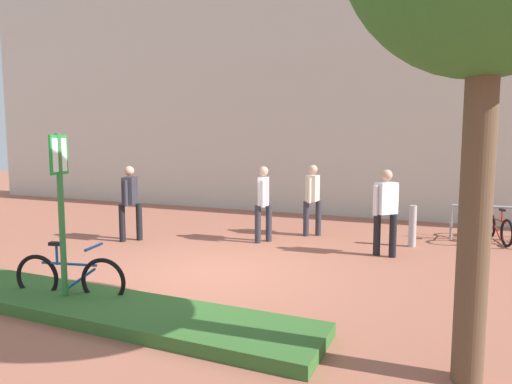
{
  "coord_description": "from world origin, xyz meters",
  "views": [
    {
      "loc": [
        3.62,
        -6.56,
        2.21
      ],
      "look_at": [
        0.0,
        1.77,
        1.23
      ],
      "focal_mm": 31.11,
      "sensor_mm": 36.0,
      "label": 1
    }
  ],
  "objects": [
    {
      "name": "bollard_steel",
      "position": [
        2.97,
        3.43,
        0.45
      ],
      "size": [
        0.16,
        0.16,
        0.9
      ],
      "primitive_type": "cylinder",
      "color": "#ADADB2",
      "rests_on": "ground"
    },
    {
      "name": "person_suited_dark",
      "position": [
        -3.0,
        1.47,
        0.98
      ],
      "size": [
        0.39,
        0.58,
        1.72
      ],
      "color": "black",
      "rests_on": "ground"
    },
    {
      "name": "ground_plane",
      "position": [
        0.0,
        0.0,
        0.0
      ],
      "size": [
        60.0,
        60.0,
        0.0
      ],
      "primitive_type": "plane",
      "color": "#9E5B47"
    },
    {
      "name": "building_facade",
      "position": [
        0.0,
        7.45,
        5.0
      ],
      "size": [
        28.0,
        1.2,
        10.0
      ],
      "primitive_type": "cube",
      "color": "beige",
      "rests_on": "ground"
    },
    {
      "name": "person_shirt_blue",
      "position": [
        0.66,
        3.67,
        0.98
      ],
      "size": [
        0.39,
        0.61,
        1.72
      ],
      "color": "#2D2D38",
      "rests_on": "ground"
    },
    {
      "name": "planter_strip",
      "position": [
        -0.99,
        -2.23,
        0.08
      ],
      "size": [
        7.0,
        1.1,
        0.16
      ],
      "primitive_type": "cube",
      "color": "#336028",
      "rests_on": "ground"
    },
    {
      "name": "parking_sign_post",
      "position": [
        -1.1,
        -2.23,
        1.54
      ],
      "size": [
        0.11,
        0.36,
        2.35
      ],
      "color": "#2D7238",
      "rests_on": "ground"
    },
    {
      "name": "person_casual_tan",
      "position": [
        2.53,
        2.33,
        0.98
      ],
      "size": [
        0.45,
        0.48,
        1.72
      ],
      "color": "black",
      "rests_on": "ground"
    },
    {
      "name": "person_shirt_white",
      "position": [
        -0.16,
        2.56,
        0.98
      ],
      "size": [
        0.36,
        0.58,
        1.72
      ],
      "color": "#2D2D38",
      "rests_on": "ground"
    },
    {
      "name": "bike_at_sign",
      "position": [
        -1.17,
        -2.08,
        0.35
      ],
      "size": [
        1.65,
        0.51,
        0.86
      ],
      "color": "black",
      "rests_on": "ground"
    }
  ]
}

